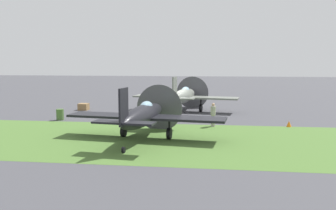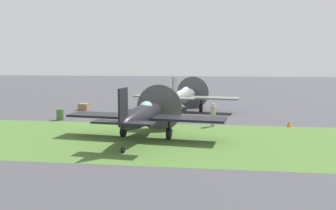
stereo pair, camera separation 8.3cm
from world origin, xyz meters
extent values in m
plane|color=#424247|center=(0.00, 0.00, 0.00)|extent=(160.00, 160.00, 0.00)
cube|color=#476B2D|center=(0.00, -10.99, 0.00)|extent=(120.00, 11.00, 0.01)
ellipsoid|color=slate|center=(0.89, 1.08, 1.51)|extent=(2.41, 7.20, 1.29)
cube|color=slate|center=(0.96, 1.49, 1.35)|extent=(10.16, 3.36, 0.15)
cube|color=slate|center=(0.37, -2.11, 2.45)|extent=(0.29, 1.15, 1.98)
cube|color=slate|center=(0.37, -2.11, 1.61)|extent=(3.44, 1.46, 0.10)
cone|color=#B7B24C|center=(1.50, 4.83, 1.51)|extent=(0.78, 0.83, 0.67)
cylinder|color=#4C4C51|center=(1.47, 4.63, 1.51)|extent=(3.30, 0.58, 3.33)
ellipsoid|color=#8CB2C6|center=(0.99, 1.70, 1.96)|extent=(0.95, 1.56, 0.73)
cylinder|color=black|center=(-0.51, 1.84, 0.35)|extent=(0.34, 0.74, 0.71)
cylinder|color=black|center=(-0.51, 1.84, 0.85)|extent=(0.13, 0.13, 1.00)
cylinder|color=black|center=(2.47, 1.35, 0.35)|extent=(0.34, 0.74, 0.71)
cylinder|color=black|center=(2.47, 1.35, 0.85)|extent=(0.13, 0.13, 1.00)
cylinder|color=black|center=(0.36, -2.21, 0.17)|extent=(0.18, 0.35, 0.33)
ellipsoid|color=black|center=(-0.53, -11.05, 1.49)|extent=(2.11, 7.07, 1.27)
cube|color=black|center=(-0.48, -10.65, 1.33)|extent=(9.98, 2.93, 0.14)
cube|color=black|center=(-0.92, -14.21, 2.41)|extent=(0.24, 1.13, 1.95)
cube|color=black|center=(-0.92, -14.21, 1.59)|extent=(3.37, 1.31, 0.10)
cone|color=#B7B24C|center=(-0.08, -7.34, 1.49)|extent=(0.74, 0.79, 0.66)
cylinder|color=#4C4C51|center=(-0.10, -7.54, 1.49)|extent=(3.26, 0.44, 3.28)
ellipsoid|color=#8CB2C6|center=(-0.45, -10.44, 1.93)|extent=(0.89, 1.51, 0.72)
cylinder|color=black|center=(-1.94, -10.36, 0.35)|extent=(0.31, 0.72, 0.70)
cylinder|color=black|center=(-1.94, -10.36, 0.84)|extent=(0.12, 0.12, 0.98)
cylinder|color=black|center=(1.01, -10.72, 0.35)|extent=(0.31, 0.72, 0.70)
cylinder|color=black|center=(1.01, -10.72, 0.84)|extent=(0.12, 0.12, 0.98)
cylinder|color=black|center=(-0.93, -14.31, 0.16)|extent=(0.16, 0.34, 0.33)
cylinder|color=#9E998E|center=(3.64, -6.09, 0.44)|extent=(0.30, 0.30, 0.88)
cylinder|color=#9E998E|center=(3.64, -6.09, 1.19)|extent=(0.38, 0.38, 0.62)
sphere|color=tan|center=(3.64, -6.09, 1.61)|extent=(0.23, 0.23, 0.23)
cylinder|color=#9E998E|center=(3.65, -6.35, 1.19)|extent=(0.11, 0.11, 0.59)
cylinder|color=#9E998E|center=(3.64, -5.83, 1.19)|extent=(0.11, 0.11, 0.59)
cylinder|color=#476633|center=(-8.64, -4.86, 0.45)|extent=(0.60, 0.60, 0.90)
cube|color=olive|center=(-8.93, 1.08, 0.32)|extent=(0.91, 0.91, 0.64)
cone|color=orange|center=(9.13, -5.51, 0.22)|extent=(0.36, 0.36, 0.44)
camera|label=1|loc=(3.69, -31.79, 4.74)|focal=37.88mm
camera|label=2|loc=(3.77, -31.78, 4.74)|focal=37.88mm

